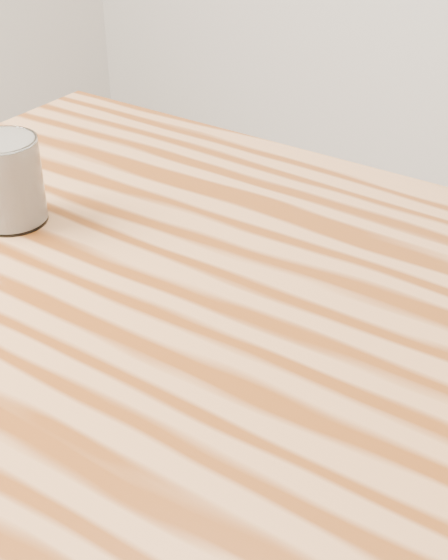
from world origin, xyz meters
The scene contains 2 objects.
table centered at (0.00, 0.00, 0.77)m, with size 1.20×0.80×0.90m.
smoothie_glass centered at (-0.34, 0.00, 0.96)m, with size 0.09×0.09×0.11m.
Camera 1 is at (0.36, -0.56, 1.37)m, focal length 50.00 mm.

